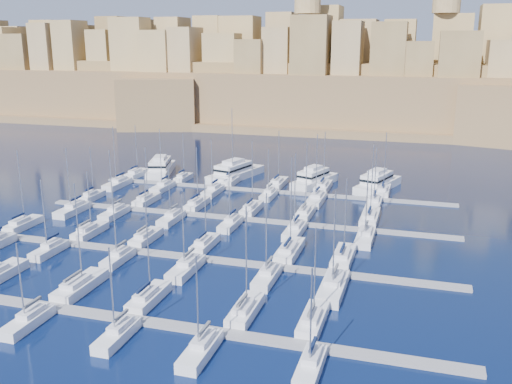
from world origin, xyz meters
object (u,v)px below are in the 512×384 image
(motor_yacht_a, at_px, (161,167))
(motor_yacht_b, at_px, (235,172))
(sailboat_4, at_px, (245,310))
(motor_yacht_d, at_px, (377,182))
(motor_yacht_c, at_px, (314,179))
(sailboat_2, at_px, (80,286))

(motor_yacht_a, distance_m, motor_yacht_b, 20.53)
(sailboat_4, xyz_separation_m, motor_yacht_a, (-46.04, 70.38, 0.97))
(motor_yacht_a, distance_m, motor_yacht_d, 56.62)
(motor_yacht_a, bearing_deg, motor_yacht_b, 2.44)
(sailboat_4, relative_size, motor_yacht_c, 0.91)
(sailboat_4, height_order, motor_yacht_a, sailboat_4)
(motor_yacht_c, xyz_separation_m, motor_yacht_d, (15.11, 0.68, 0.00))
(motor_yacht_a, bearing_deg, sailboat_4, -56.81)
(sailboat_2, relative_size, motor_yacht_a, 0.88)
(motor_yacht_d, bearing_deg, motor_yacht_a, 179.85)
(motor_yacht_c, bearing_deg, sailboat_2, -106.36)
(motor_yacht_d, bearing_deg, sailboat_4, -98.57)
(sailboat_4, relative_size, motor_yacht_b, 0.74)
(motor_yacht_b, height_order, motor_yacht_c, same)
(sailboat_2, relative_size, sailboat_4, 1.07)
(motor_yacht_c, distance_m, motor_yacht_d, 15.13)
(motor_yacht_b, relative_size, motor_yacht_c, 1.23)
(sailboat_4, xyz_separation_m, motor_yacht_c, (-4.53, 69.56, 0.97))
(sailboat_2, distance_m, sailboat_4, 24.80)
(sailboat_4, height_order, motor_yacht_b, sailboat_4)
(motor_yacht_d, bearing_deg, sailboat_2, -116.91)
(motor_yacht_a, bearing_deg, motor_yacht_d, -0.15)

